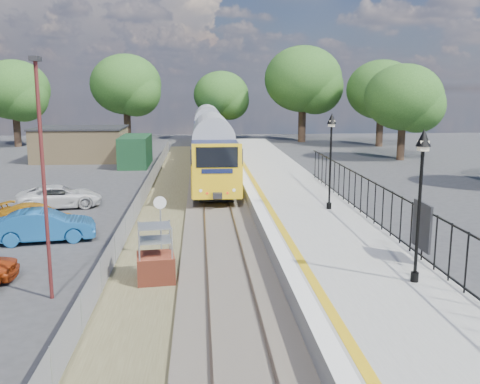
{
  "coord_description": "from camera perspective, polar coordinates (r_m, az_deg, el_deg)",
  "views": [
    {
      "loc": [
        -0.92,
        -18.89,
        6.63
      ],
      "look_at": [
        0.89,
        4.94,
        2.0
      ],
      "focal_mm": 40.0,
      "sensor_mm": 36.0,
      "label": 1
    }
  ],
  "objects": [
    {
      "name": "speed_sign",
      "position": [
        21.25,
        -8.49,
        -2.65
      ],
      "size": [
        0.51,
        0.1,
        2.51
      ],
      "rotation": [
        0.0,
        0.0,
        -0.0
      ],
      "color": "#999EA3",
      "rests_on": "ground"
    },
    {
      "name": "car_blue",
      "position": [
        25.04,
        -20.14,
        -3.39
      ],
      "size": [
        4.53,
        2.25,
        1.43
      ],
      "primitive_type": "imported",
      "rotation": [
        0.0,
        0.0,
        1.75
      ],
      "color": "#164E89",
      "rests_on": "ground"
    },
    {
      "name": "victorian_lamp_south",
      "position": [
        16.38,
        18.8,
        2.19
      ],
      "size": [
        0.44,
        0.44,
        4.6
      ],
      "color": "black",
      "rests_on": "platform"
    },
    {
      "name": "train",
      "position": [
        48.97,
        -3.27,
        5.93
      ],
      "size": [
        2.82,
        40.83,
        3.51
      ],
      "color": "gold",
      "rests_on": "ground"
    },
    {
      "name": "platform_edge",
      "position": [
        27.66,
        2.1,
        -0.99
      ],
      "size": [
        0.9,
        70.0,
        0.01
      ],
      "color": "silver",
      "rests_on": "platform"
    },
    {
      "name": "platform",
      "position": [
        28.06,
        6.28,
        -1.82
      ],
      "size": [
        5.0,
        70.0,
        0.9
      ],
      "primitive_type": "cube",
      "color": "gray",
      "rests_on": "ground"
    },
    {
      "name": "track_bed",
      "position": [
        29.31,
        -3.36,
        -1.94
      ],
      "size": [
        5.9,
        80.0,
        0.29
      ],
      "color": "#473F38",
      "rests_on": "ground"
    },
    {
      "name": "outbuilding",
      "position": [
        51.34,
        -15.6,
        4.86
      ],
      "size": [
        10.8,
        10.1,
        3.12
      ],
      "color": "#987F56",
      "rests_on": "ground"
    },
    {
      "name": "ground",
      "position": [
        20.04,
        -1.48,
        -8.36
      ],
      "size": [
        120.0,
        120.0,
        0.0
      ],
      "primitive_type": "plane",
      "color": "#2D2D30",
      "rests_on": "ground"
    },
    {
      "name": "brick_plinth",
      "position": [
        18.8,
        -9.02,
        -6.62
      ],
      "size": [
        1.43,
        1.43,
        2.07
      ],
      "rotation": [
        0.0,
        0.0,
        0.12
      ],
      "color": "brown",
      "rests_on": "ground"
    },
    {
      "name": "tree_line",
      "position": [
        60.93,
        -2.2,
        10.94
      ],
      "size": [
        56.8,
        43.8,
        11.88
      ],
      "color": "#332319",
      "rests_on": "ground"
    },
    {
      "name": "carpark_lamp",
      "position": [
        17.48,
        -20.3,
        2.57
      ],
      "size": [
        0.25,
        0.5,
        7.58
      ],
      "color": "#541C1C",
      "rests_on": "ground"
    },
    {
      "name": "wire_fence",
      "position": [
        31.64,
        -10.21,
        -0.19
      ],
      "size": [
        0.06,
        52.0,
        1.2
      ],
      "color": "#999EA3",
      "rests_on": "ground"
    },
    {
      "name": "car_yellow",
      "position": [
        27.64,
        -20.88,
        -2.41
      ],
      "size": [
        4.33,
        2.93,
        1.16
      ],
      "primitive_type": "imported",
      "rotation": [
        0.0,
        0.0,
        1.21
      ],
      "color": "#C48117",
      "rests_on": "ground"
    },
    {
      "name": "palisade_fence",
      "position": [
        22.91,
        14.79,
        -1.48
      ],
      "size": [
        0.12,
        26.0,
        2.0
      ],
      "color": "black",
      "rests_on": "platform"
    },
    {
      "name": "victorian_lamp_north",
      "position": [
        25.76,
        9.7,
        5.62
      ],
      "size": [
        0.44,
        0.44,
        4.6
      ],
      "color": "black",
      "rests_on": "platform"
    },
    {
      "name": "car_white",
      "position": [
        31.82,
        -18.69,
        -0.47
      ],
      "size": [
        5.0,
        3.25,
        1.28
      ],
      "primitive_type": "imported",
      "rotation": [
        0.0,
        0.0,
        1.83
      ],
      "color": "silver",
      "rests_on": "ground"
    }
  ]
}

